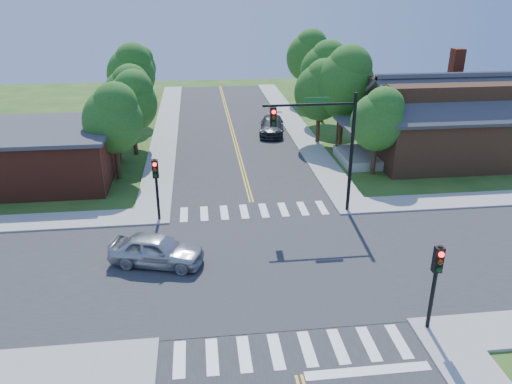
{
  "coord_description": "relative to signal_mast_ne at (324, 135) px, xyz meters",
  "views": [
    {
      "loc": [
        -3.12,
        -20.89,
        12.87
      ],
      "look_at": [
        -0.13,
        4.05,
        2.2
      ],
      "focal_mm": 35.0,
      "sensor_mm": 36.0,
      "label": 1
    }
  ],
  "objects": [
    {
      "name": "tree_house",
      "position": [
        3.14,
        13.62,
        -0.17
      ],
      "size": [
        4.21,
        4.0,
        7.15
      ],
      "color": "#382314",
      "rests_on": "ground"
    },
    {
      "name": "stop_bar",
      "position": [
        -1.41,
        -13.19,
        -4.85
      ],
      "size": [
        4.6,
        0.45,
        0.09
      ],
      "primitive_type": "cube",
      "color": "white",
      "rests_on": "ground"
    },
    {
      "name": "signal_pole_se",
      "position": [
        1.69,
        -11.21,
        -2.19
      ],
      "size": [
        0.34,
        0.42,
        3.8
      ],
      "color": "black",
      "rests_on": "ground"
    },
    {
      "name": "tree_w_a",
      "position": [
        -12.64,
        7.13,
        -0.38
      ],
      "size": [
        4.02,
        3.82,
        6.83
      ],
      "color": "#382314",
      "rests_on": "ground"
    },
    {
      "name": "tree_e_b",
      "position": [
        4.89,
        12.71,
        0.61
      ],
      "size": [
        4.91,
        4.66,
        8.34
      ],
      "color": "#382314",
      "rests_on": "ground"
    },
    {
      "name": "car_dgrey",
      "position": [
        -0.41,
        16.81,
        -4.1
      ],
      "size": [
        3.86,
        5.88,
        1.5
      ],
      "primitive_type": "imported",
      "rotation": [
        0.0,
        0.0,
        -0.17
      ],
      "color": "#292A2D",
      "rests_on": "ground"
    },
    {
      "name": "tree_bldg",
      "position": [
        -12.0,
        12.42,
        -0.4
      ],
      "size": [
        4.0,
        3.8,
        6.79
      ],
      "color": "#382314",
      "rests_on": "ground"
    },
    {
      "name": "signal_pole_nw",
      "position": [
        -9.51,
        -0.01,
        -2.19
      ],
      "size": [
        0.34,
        0.42,
        3.8
      ],
      "color": "black",
      "rests_on": "ground"
    },
    {
      "name": "crosswalk_north",
      "position": [
        -3.91,
        0.61,
        -4.8
      ],
      "size": [
        8.85,
        2.0,
        0.01
      ],
      "color": "white",
      "rests_on": "ground"
    },
    {
      "name": "tree_e_a",
      "position": [
        5.39,
        5.86,
        -0.7
      ],
      "size": [
        3.73,
        3.54,
        6.34
      ],
      "color": "#382314",
      "rests_on": "ground"
    },
    {
      "name": "car_silver",
      "position": [
        -9.32,
        -4.88,
        -4.07
      ],
      "size": [
        4.35,
        5.6,
        1.57
      ],
      "primitive_type": "imported",
      "rotation": [
        0.0,
        0.0,
        1.28
      ],
      "color": "#B7BABF",
      "rests_on": "ground"
    },
    {
      "name": "tree_w_d",
      "position": [
        -13.21,
        31.05,
        -0.65
      ],
      "size": [
        3.77,
        3.58,
        6.41
      ],
      "color": "#382314",
      "rests_on": "ground"
    },
    {
      "name": "tree_e_d",
      "position": [
        5.53,
        29.25,
        0.48
      ],
      "size": [
        4.79,
        4.55,
        8.14
      ],
      "color": "#382314",
      "rests_on": "ground"
    },
    {
      "name": "intersection_patch",
      "position": [
        -3.91,
        -5.59,
        -4.85
      ],
      "size": [
        10.2,
        10.2,
        0.06
      ],
      "primitive_type": "cube",
      "color": "#2D2D30",
      "rests_on": "ground"
    },
    {
      "name": "sidewalk_ne",
      "position": [
        11.9,
        10.23,
        -4.78
      ],
      "size": [
        40.0,
        40.0,
        0.14
      ],
      "color": "#9E9B93",
      "rests_on": "ground"
    },
    {
      "name": "tree_w_b",
      "position": [
        -12.47,
        14.62,
        -0.37
      ],
      "size": [
        4.03,
        3.83,
        6.85
      ],
      "color": "#382314",
      "rests_on": "ground"
    },
    {
      "name": "building_nw",
      "position": [
        -18.11,
        7.61,
        -2.97
      ],
      "size": [
        10.4,
        8.4,
        3.73
      ],
      "color": "maroon",
      "rests_on": "ground"
    },
    {
      "name": "centerline",
      "position": [
        -3.91,
        -5.59,
        -4.8
      ],
      "size": [
        0.3,
        90.0,
        0.01
      ],
      "color": "gold",
      "rests_on": "ground"
    },
    {
      "name": "house_ne",
      "position": [
        11.19,
        8.65,
        -1.52
      ],
      "size": [
        13.05,
        8.8,
        7.11
      ],
      "color": "#382313",
      "rests_on": "ground"
    },
    {
      "name": "ground",
      "position": [
        -3.91,
        -5.59,
        -4.85
      ],
      "size": [
        100.0,
        100.0,
        0.0
      ],
      "primitive_type": "plane",
      "color": "#27531A",
      "rests_on": "ground"
    },
    {
      "name": "tree_e_c",
      "position": [
        5.24,
        20.5,
        0.31
      ],
      "size": [
        4.64,
        4.4,
        7.88
      ],
      "color": "#382314",
      "rests_on": "ground"
    },
    {
      "name": "tree_w_c",
      "position": [
        -13.02,
        22.28,
        0.18
      ],
      "size": [
        4.52,
        4.29,
        7.68
      ],
      "color": "#382314",
      "rests_on": "ground"
    },
    {
      "name": "signal_mast_ne",
      "position": [
        0.0,
        0.0,
        0.0
      ],
      "size": [
        5.3,
        0.42,
        7.2
      ],
      "color": "black",
      "rests_on": "ground"
    },
    {
      "name": "sidewalk_nw",
      "position": [
        -19.73,
        10.23,
        -4.78
      ],
      "size": [
        40.0,
        40.0,
        0.14
      ],
      "color": "#9E9B93",
      "rests_on": "ground"
    },
    {
      "name": "road_ns",
      "position": [
        -3.91,
        -5.59,
        -4.83
      ],
      "size": [
        10.0,
        90.0,
        0.04
      ],
      "primitive_type": "cube",
      "color": "#2D2D30",
      "rests_on": "ground"
    },
    {
      "name": "crosswalk_south",
      "position": [
        -3.91,
        -11.79,
        -4.8
      ],
      "size": [
        8.85,
        2.0,
        0.01
      ],
      "color": "white",
      "rests_on": "ground"
    },
    {
      "name": "road_ew",
      "position": [
        -3.91,
        -5.59,
        -4.83
      ],
      "size": [
        90.0,
        10.0,
        0.04
      ],
      "primitive_type": "cube",
      "color": "#2D2D30",
      "rests_on": "ground"
    }
  ]
}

